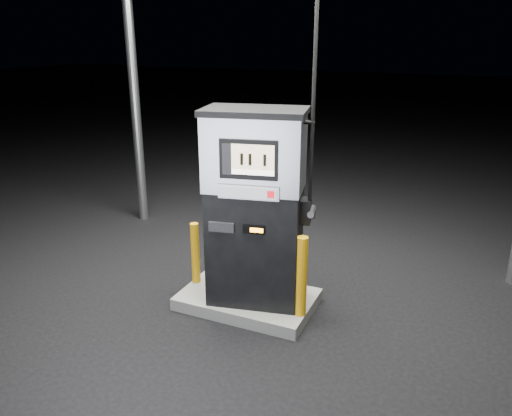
% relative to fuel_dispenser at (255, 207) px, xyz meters
% --- Properties ---
extents(ground, '(80.00, 80.00, 0.00)m').
position_rel_fuel_dispenser_xyz_m(ground, '(-0.12, 0.05, -1.31)').
color(ground, black).
rests_on(ground, ground).
extents(pump_island, '(1.60, 1.00, 0.15)m').
position_rel_fuel_dispenser_xyz_m(pump_island, '(-0.12, 0.05, -1.24)').
color(pump_island, '#5E5E5A').
rests_on(pump_island, ground).
extents(fuel_dispenser, '(1.31, 0.89, 4.70)m').
position_rel_fuel_dispenser_xyz_m(fuel_dispenser, '(0.00, 0.00, 0.00)').
color(fuel_dispenser, black).
rests_on(fuel_dispenser, pump_island).
extents(bollard_left, '(0.11, 0.11, 0.80)m').
position_rel_fuel_dispenser_xyz_m(bollard_left, '(-0.86, 0.08, -0.76)').
color(bollard_left, orange).
rests_on(bollard_left, pump_island).
extents(bollard_right, '(0.17, 0.17, 0.95)m').
position_rel_fuel_dispenser_xyz_m(bollard_right, '(0.62, -0.13, -0.69)').
color(bollard_right, orange).
rests_on(bollard_right, pump_island).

